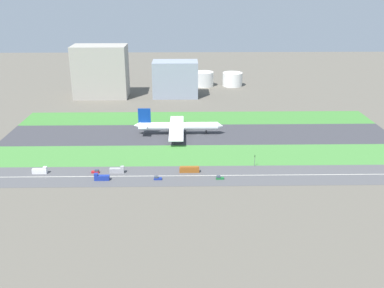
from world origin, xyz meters
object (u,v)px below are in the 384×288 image
(car_1, at_px, (96,172))
(car_0, at_px, (220,178))
(truck_1, at_px, (40,171))
(fuel_tank_west, at_px, (204,79))
(traffic_light, at_px, (255,160))
(car_2, at_px, (157,178))
(hangar_building, at_px, (175,79))
(fuel_tank_centre, at_px, (232,79))
(truck_2, at_px, (101,177))
(truck_0, at_px, (117,170))
(terminal_building, at_px, (101,72))
(airliner, at_px, (177,126))
(bus_0, at_px, (189,169))

(car_1, distance_m, car_0, 72.25)
(truck_1, xyz_separation_m, fuel_tank_west, (105.11, 227.00, 5.89))
(traffic_light, bearing_deg, car_2, -162.63)
(car_0, relative_size, hangar_building, 0.10)
(car_2, xyz_separation_m, fuel_tank_west, (36.49, 237.00, 6.64))
(car_0, relative_size, fuel_tank_centre, 0.21)
(truck_2, height_order, traffic_light, traffic_light)
(car_0, bearing_deg, fuel_tank_west, -90.36)
(truck_0, bearing_deg, truck_2, -126.97)
(truck_1, xyz_separation_m, fuel_tank_centre, (135.73, 227.00, 5.44))
(truck_2, distance_m, fuel_tank_centre, 256.72)
(truck_0, xyz_separation_m, truck_1, (-44.75, 0.00, 0.00))
(car_2, bearing_deg, truck_1, -8.29)
(hangar_building, bearing_deg, traffic_light, -73.80)
(car_2, bearing_deg, traffic_light, -162.63)
(truck_2, distance_m, terminal_building, 196.10)
(truck_2, relative_size, truck_1, 1.00)
(terminal_building, bearing_deg, fuel_tank_centre, 18.94)
(car_2, bearing_deg, car_0, -180.00)
(traffic_light, relative_size, fuel_tank_centre, 0.34)
(truck_1, height_order, fuel_tank_centre, fuel_tank_centre)
(truck_1, relative_size, fuel_tank_west, 0.41)
(car_1, relative_size, truck_1, 0.52)
(airliner, xyz_separation_m, truck_2, (-41.38, -78.00, -4.56))
(airliner, bearing_deg, car_0, -72.21)
(airliner, bearing_deg, fuel_tank_centre, 70.24)
(truck_0, bearing_deg, bus_0, 0.00)
(car_2, xyz_separation_m, terminal_building, (-64.04, 192.00, 23.67))
(airliner, xyz_separation_m, fuel_tank_west, (26.50, 159.00, 1.33))
(terminal_building, bearing_deg, truck_2, -80.35)
(truck_0, distance_m, fuel_tank_west, 234.96)
(car_2, height_order, terminal_building, terminal_building)
(car_2, xyz_separation_m, truck_0, (-23.87, 10.00, 0.75))
(hangar_building, xyz_separation_m, fuel_tank_centre, (60.14, 45.00, -9.99))
(traffic_light, distance_m, hangar_building, 181.65)
(truck_0, distance_m, terminal_building, 187.78)
(truck_2, distance_m, hangar_building, 196.40)
(car_1, bearing_deg, fuel_tank_centre, 65.46)
(truck_1, bearing_deg, car_1, 0.00)
(truck_0, bearing_deg, traffic_light, 5.61)
(terminal_building, height_order, hangar_building, terminal_building)
(truck_1, relative_size, terminal_building, 0.17)
(car_1, distance_m, truck_1, 32.08)
(car_1, bearing_deg, traffic_light, 4.86)
(car_2, height_order, truck_2, truck_2)
(traffic_light, bearing_deg, bus_0, -168.53)
(truck_0, height_order, bus_0, truck_0)
(car_0, height_order, truck_1, truck_1)
(truck_2, relative_size, fuel_tank_centre, 0.40)
(traffic_light, xyz_separation_m, fuel_tank_centre, (9.59, 219.01, 2.82))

